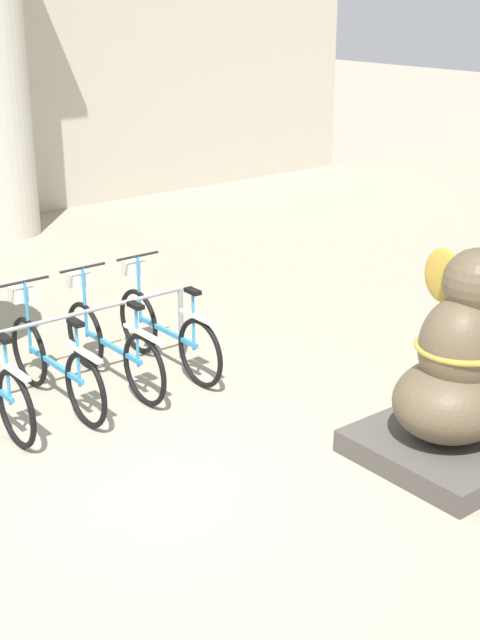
{
  "coord_description": "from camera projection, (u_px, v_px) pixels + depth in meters",
  "views": [
    {
      "loc": [
        -3.23,
        -4.99,
        3.59
      ],
      "look_at": [
        1.04,
        0.37,
        1.0
      ],
      "focal_mm": 50.0,
      "sensor_mm": 36.0,
      "label": 1
    }
  ],
  "objects": [
    {
      "name": "ground_plane",
      "position": [
        164.0,
        486.0,
        6.8
      ],
      "size": [
        60.0,
        60.0,
        0.0
      ],
      "primitive_type": "plane",
      "color": "#9E937F"
    },
    {
      "name": "elephant_statue",
      "position": [
        457.0,
        379.0,
        7.0
      ],
      "size": [
        1.3,
        1.3,
        2.01
      ],
      "color": "#4C4742",
      "rests_on": "ground_plane"
    },
    {
      "name": "bicycle_2",
      "position": [
        53.0,
        361.0,
        8.0
      ],
      "size": [
        0.48,
        1.76,
        1.06
      ],
      "color": "black",
      "rests_on": "ground_plane"
    },
    {
      "name": "bike_rack",
      "position": [
        45.0,
        339.0,
        8.04
      ],
      "size": [
        3.09,
        0.05,
        0.77
      ],
      "color": "gray",
      "rests_on": "ground_plane"
    },
    {
      "name": "bicycle_3",
      "position": [
        111.0,
        344.0,
        8.4
      ],
      "size": [
        0.48,
        1.76,
        1.06
      ],
      "color": "black",
      "rests_on": "ground_plane"
    },
    {
      "name": "bicycle_4",
      "position": [
        165.0,
        329.0,
        8.76
      ],
      "size": [
        0.48,
        1.76,
        1.06
      ],
      "color": "black",
      "rests_on": "ground_plane"
    }
  ]
}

